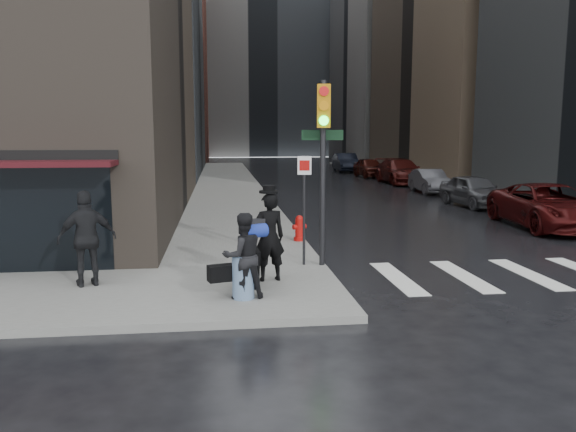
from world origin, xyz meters
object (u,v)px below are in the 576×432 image
man_greycoat (87,239)px  parked_car_4 (369,167)px  fire_hydrant (299,229)px  man_overcoat (265,241)px  parked_car_5 (346,163)px  parked_car_2 (430,181)px  parked_car_3 (400,171)px  man_jeans (242,256)px  traffic_light (321,148)px  parked_car_1 (474,191)px  parked_car_0 (549,206)px

man_greycoat → parked_car_4: size_ratio=0.46×
fire_hydrant → parked_car_4: (9.27, 26.37, 0.26)m
man_overcoat → parked_car_5: (10.17, 37.04, -0.21)m
parked_car_2 → parked_car_3: parked_car_3 is taller
man_jeans → parked_car_4: man_jeans is taller
man_overcoat → man_jeans: man_overcoat is taller
traffic_light → fire_hydrant: (-0.05, 3.27, -2.48)m
parked_car_1 → parked_car_4: (0.02, 18.23, 0.02)m
traffic_light → parked_car_0: traffic_light is taller
traffic_light → parked_car_3: bearing=75.7°
man_overcoat → traffic_light: (1.45, 1.33, 1.94)m
parked_car_0 → parked_car_2: bearing=93.7°
man_jeans → parked_car_4: bearing=-126.3°
parked_car_2 → parked_car_5: 18.24m
parked_car_3 → parked_car_4: (-0.49, 6.08, -0.08)m
man_overcoat → parked_car_0: bearing=-159.4°
traffic_light → parked_car_2: (9.44, 17.49, -2.30)m
parked_car_3 → parked_car_5: size_ratio=1.14×
parked_car_1 → parked_car_5: 24.31m
fire_hydrant → parked_car_3: parked_car_3 is taller
parked_car_2 → parked_car_3: size_ratio=0.71×
man_greycoat → parked_car_2: 23.67m
man_jeans → traffic_light: traffic_light is taller
parked_car_2 → parked_car_4: parked_car_4 is taller
parked_car_5 → parked_car_3: bearing=-82.7°
man_greycoat → parked_car_0: man_greycoat is taller
parked_car_0 → parked_car_2: (0.31, 12.15, -0.11)m
parked_car_0 → parked_car_5: size_ratio=1.12×
traffic_light → parked_car_4: (9.22, 29.64, -2.22)m
man_overcoat → parked_car_0: man_overcoat is taller
man_jeans → parked_car_3: man_jeans is taller
parked_car_5 → parked_car_4: bearing=-82.7°
man_greycoat → traffic_light: traffic_light is taller
parked_car_0 → parked_car_3: 18.24m
man_greycoat → parked_car_2: (14.55, 18.66, -0.48)m
parked_car_0 → parked_car_5: (-0.40, 30.38, 0.05)m
parked_car_3 → man_jeans: bearing=-113.8°
man_greycoat → traffic_light: bearing=173.5°
man_greycoat → parked_car_5: (13.84, 36.89, -0.32)m
parked_car_1 → parked_car_5: size_ratio=0.85×
man_greycoat → fire_hydrant: size_ratio=2.62×
fire_hydrant → parked_car_0: parked_car_0 is taller
parked_car_4 → parked_car_0: bearing=-91.8°
man_jeans → traffic_light: bearing=-145.4°
parked_car_3 → man_overcoat: bearing=-113.8°
man_greycoat → parked_car_2: bearing=-147.4°
parked_car_1 → parked_car_5: bearing=87.2°
man_overcoat → man_jeans: bearing=54.2°
man_jeans → man_greycoat: bearing=-39.6°
parked_car_1 → man_overcoat: bearing=-133.8°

